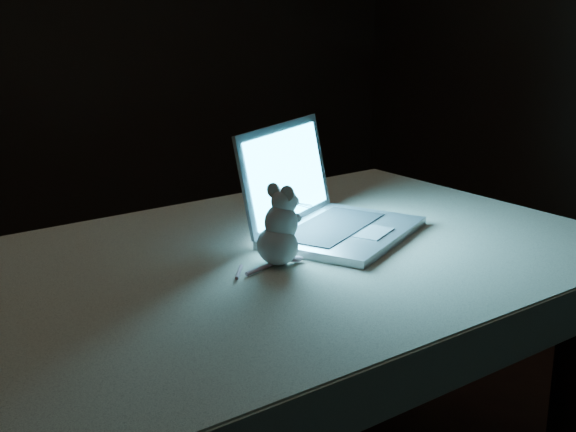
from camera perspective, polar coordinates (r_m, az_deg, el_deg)
back_wall at (r=4.58m, az=-18.41°, el=13.31°), size 4.50×0.04×2.60m
table at (r=2.06m, az=-0.51°, el=-14.21°), size 1.72×1.26×0.84m
tablecloth at (r=1.91m, az=-0.07°, el=-4.36°), size 1.99×1.69×0.11m
laptop at (r=1.99m, az=4.25°, el=2.41°), size 0.55×0.54×0.29m
plush_mouse at (r=1.79m, az=-0.79°, el=-0.72°), size 0.17×0.17×0.19m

